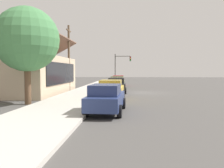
{
  "coord_description": "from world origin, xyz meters",
  "views": [
    {
      "loc": [
        -25.02,
        1.45,
        2.34
      ],
      "look_at": [
        -1.6,
        2.99,
        1.0
      ],
      "focal_mm": 38.02,
      "sensor_mm": 36.0,
      "label": 1
    }
  ],
  "objects_px": {
    "car_olive": "(117,82)",
    "car_mustard": "(111,89)",
    "car_cherry": "(118,80)",
    "car_charcoal": "(116,85)",
    "utility_pole_wooden": "(69,57)",
    "shade_tree": "(27,40)",
    "traffic_light_main": "(121,64)",
    "car_navy": "(106,98)",
    "fire_hydrant_red": "(92,94)"
  },
  "relations": [
    {
      "from": "car_olive",
      "to": "shade_tree",
      "type": "xyz_separation_m",
      "value": [
        -15.26,
        5.52,
        3.63
      ]
    },
    {
      "from": "shade_tree",
      "to": "fire_hydrant_red",
      "type": "relative_size",
      "value": 9.38
    },
    {
      "from": "car_charcoal",
      "to": "car_olive",
      "type": "xyz_separation_m",
      "value": [
        6.3,
        0.13,
        0.0
      ]
    },
    {
      "from": "utility_pole_wooden",
      "to": "traffic_light_main",
      "type": "bearing_deg",
      "value": -22.18
    },
    {
      "from": "car_cherry",
      "to": "fire_hydrant_red",
      "type": "xyz_separation_m",
      "value": [
        -18.6,
        1.31,
        -0.32
      ]
    },
    {
      "from": "car_olive",
      "to": "traffic_light_main",
      "type": "height_order",
      "value": "traffic_light_main"
    },
    {
      "from": "car_navy",
      "to": "fire_hydrant_red",
      "type": "distance_m",
      "value": 5.39
    },
    {
      "from": "car_navy",
      "to": "shade_tree",
      "type": "distance_m",
      "value": 7.34
    },
    {
      "from": "car_mustard",
      "to": "car_cherry",
      "type": "bearing_deg",
      "value": 1.89
    },
    {
      "from": "car_charcoal",
      "to": "fire_hydrant_red",
      "type": "relative_size",
      "value": 6.24
    },
    {
      "from": "fire_hydrant_red",
      "to": "shade_tree",
      "type": "bearing_deg",
      "value": 118.72
    },
    {
      "from": "car_navy",
      "to": "shade_tree",
      "type": "height_order",
      "value": "shade_tree"
    },
    {
      "from": "car_cherry",
      "to": "traffic_light_main",
      "type": "distance_m",
      "value": 4.95
    },
    {
      "from": "car_mustard",
      "to": "car_cherry",
      "type": "height_order",
      "value": "same"
    },
    {
      "from": "car_charcoal",
      "to": "car_olive",
      "type": "height_order",
      "value": "same"
    },
    {
      "from": "car_mustard",
      "to": "car_olive",
      "type": "height_order",
      "value": "same"
    },
    {
      "from": "shade_tree",
      "to": "traffic_light_main",
      "type": "relative_size",
      "value": 1.28
    },
    {
      "from": "car_cherry",
      "to": "utility_pole_wooden",
      "type": "bearing_deg",
      "value": 151.18
    },
    {
      "from": "car_olive",
      "to": "car_cherry",
      "type": "bearing_deg",
      "value": 0.92
    },
    {
      "from": "car_mustard",
      "to": "shade_tree",
      "type": "xyz_separation_m",
      "value": [
        -3.25,
        5.54,
        3.62
      ]
    },
    {
      "from": "car_cherry",
      "to": "shade_tree",
      "type": "bearing_deg",
      "value": 165.23
    },
    {
      "from": "shade_tree",
      "to": "traffic_light_main",
      "type": "xyz_separation_m",
      "value": [
        25.0,
        -5.77,
        -0.95
      ]
    },
    {
      "from": "car_navy",
      "to": "utility_pole_wooden",
      "type": "xyz_separation_m",
      "value": [
        14.01,
        5.58,
        3.11
      ]
    },
    {
      "from": "car_olive",
      "to": "traffic_light_main",
      "type": "bearing_deg",
      "value": -1.61
    },
    {
      "from": "car_mustard",
      "to": "car_cherry",
      "type": "xyz_separation_m",
      "value": [
        17.6,
        0.12,
        -0.0
      ]
    },
    {
      "from": "traffic_light_main",
      "to": "utility_pole_wooden",
      "type": "distance_m",
      "value": 15.0
    },
    {
      "from": "traffic_light_main",
      "to": "car_olive",
      "type": "bearing_deg",
      "value": 178.54
    },
    {
      "from": "car_navy",
      "to": "car_cherry",
      "type": "height_order",
      "value": "same"
    },
    {
      "from": "car_navy",
      "to": "car_cherry",
      "type": "relative_size",
      "value": 1.02
    },
    {
      "from": "car_charcoal",
      "to": "car_cherry",
      "type": "relative_size",
      "value": 0.97
    },
    {
      "from": "car_navy",
      "to": "shade_tree",
      "type": "relative_size",
      "value": 0.7
    },
    {
      "from": "car_olive",
      "to": "traffic_light_main",
      "type": "relative_size",
      "value": 0.88
    },
    {
      "from": "utility_pole_wooden",
      "to": "car_cherry",
      "type": "bearing_deg",
      "value": -28.61
    },
    {
      "from": "car_charcoal",
      "to": "utility_pole_wooden",
      "type": "bearing_deg",
      "value": 65.75
    },
    {
      "from": "fire_hydrant_red",
      "to": "traffic_light_main",
      "type": "bearing_deg",
      "value": -4.17
    },
    {
      "from": "car_olive",
      "to": "car_mustard",
      "type": "bearing_deg",
      "value": 179.95
    },
    {
      "from": "fire_hydrant_red",
      "to": "utility_pole_wooden",
      "type": "bearing_deg",
      "value": 24.28
    },
    {
      "from": "car_mustard",
      "to": "traffic_light_main",
      "type": "relative_size",
      "value": 0.9
    },
    {
      "from": "car_charcoal",
      "to": "utility_pole_wooden",
      "type": "distance_m",
      "value": 6.71
    },
    {
      "from": "fire_hydrant_red",
      "to": "car_charcoal",
      "type": "bearing_deg",
      "value": -12.94
    },
    {
      "from": "car_mustard",
      "to": "car_charcoal",
      "type": "xyz_separation_m",
      "value": [
        5.71,
        -0.11,
        -0.0
      ]
    },
    {
      "from": "fire_hydrant_red",
      "to": "car_cherry",
      "type": "bearing_deg",
      "value": -4.02
    },
    {
      "from": "traffic_light_main",
      "to": "utility_pole_wooden",
      "type": "relative_size",
      "value": 0.69
    },
    {
      "from": "shade_tree",
      "to": "utility_pole_wooden",
      "type": "bearing_deg",
      "value": -0.55
    },
    {
      "from": "car_charcoal",
      "to": "shade_tree",
      "type": "relative_size",
      "value": 0.66
    },
    {
      "from": "shade_tree",
      "to": "fire_hydrant_red",
      "type": "xyz_separation_m",
      "value": [
        2.25,
        -4.11,
        -3.94
      ]
    },
    {
      "from": "utility_pole_wooden",
      "to": "fire_hydrant_red",
      "type": "distance_m",
      "value": 10.32
    },
    {
      "from": "car_charcoal",
      "to": "fire_hydrant_red",
      "type": "distance_m",
      "value": 6.89
    },
    {
      "from": "car_mustard",
      "to": "traffic_light_main",
      "type": "bearing_deg",
      "value": 0.88
    },
    {
      "from": "car_olive",
      "to": "traffic_light_main",
      "type": "xyz_separation_m",
      "value": [
        9.74,
        -0.25,
        2.68
      ]
    }
  ]
}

